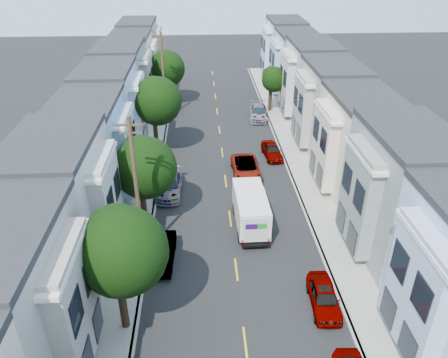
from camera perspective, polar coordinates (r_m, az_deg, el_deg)
name	(u,v)px	position (r m, az deg, el deg)	size (l,w,h in m)	color
ground	(236,270)	(29.53, 1.62, -11.74)	(160.00, 160.00, 0.00)	black
road_slab	(224,166)	(42.02, -0.03, 1.73)	(12.00, 70.00, 0.02)	black
curb_left	(161,167)	(42.13, -8.28, 1.58)	(0.30, 70.00, 0.15)	gray
curb_right	(286,164)	(42.71, 8.11, 1.99)	(0.30, 70.00, 0.15)	gray
sidewalk_left	(147,167)	(42.27, -10.03, 1.52)	(2.60, 70.00, 0.15)	gray
sidewalk_right	(299,163)	(42.98, 9.81, 2.03)	(2.60, 70.00, 0.15)	gray
centerline	(224,166)	(42.02, -0.03, 1.71)	(0.12, 70.00, 0.01)	gold
townhouse_row_left	(107,169)	(42.94, -15.06, 1.27)	(5.00, 70.00, 8.50)	beige
townhouse_row_right	(338,163)	(44.00, 14.64, 2.03)	(5.00, 70.00, 8.50)	beige
tree_b	(121,252)	(22.98, -13.32, -9.26)	(4.70, 4.70, 7.71)	black
tree_c	(144,168)	(32.16, -10.42, 1.40)	(4.62, 4.62, 6.95)	black
tree_d	(156,101)	(42.88, -8.84, 9.99)	(4.70, 4.70, 7.91)	black
tree_e	(166,69)	(57.31, -7.56, 14.09)	(4.55, 4.55, 7.04)	black
tree_far_r	(273,80)	(54.94, 6.47, 12.73)	(3.10, 3.10, 5.64)	black
utility_pole_near	(137,190)	(28.41, -11.34, -1.42)	(1.60, 0.26, 10.00)	#42301E
utility_pole_far	(163,77)	(52.40, -7.92, 13.11)	(1.60, 0.26, 10.00)	#42301E
fedex_truck	(251,209)	(32.65, 3.50, -3.91)	(2.24, 5.82, 2.79)	silver
lead_sedan	(246,168)	(40.05, 2.88, 1.40)	(2.44, 5.29, 1.47)	black
parked_left_c	(163,252)	(30.04, -8.03, -9.48)	(1.52, 4.30, 1.43)	gray
parked_left_d	(170,185)	(37.54, -7.11, -0.81)	(2.08, 4.94, 1.48)	#46180F
parked_right_b	(324,297)	(27.31, 12.92, -14.80)	(1.63, 4.25, 1.38)	silver
parked_right_c	(272,151)	(43.75, 6.28, 3.70)	(1.63, 4.25, 1.38)	black
parked_right_d	(258,112)	(53.53, 4.53, 8.67)	(2.08, 4.95, 1.49)	#12153D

